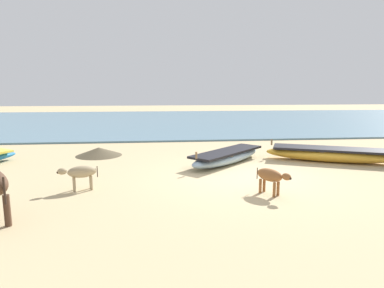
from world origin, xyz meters
TOP-DOWN VIEW (x-y plane):
  - ground at (0.00, 0.00)m, footprint 80.00×80.00m
  - sea_water at (0.00, 16.14)m, footprint 60.00×20.00m
  - fishing_boat_1 at (-0.13, 1.61)m, footprint 3.10×3.06m
  - fishing_boat_4 at (3.39, 1.49)m, footprint 4.30×2.57m
  - calf_near_brown at (0.18, -1.70)m, footprint 0.67×0.85m
  - calf_far_dun at (-4.23, -0.90)m, footprint 0.91×0.44m
  - debris_pile_0 at (-4.54, 3.33)m, footprint 1.99×1.99m

SIDE VIEW (x-z plane):
  - ground at x=0.00m, z-range 0.00..0.00m
  - sea_water at x=0.00m, z-range 0.00..0.08m
  - debris_pile_0 at x=-4.54m, z-range 0.00..0.30m
  - fishing_boat_1 at x=-0.13m, z-range -0.08..0.54m
  - fishing_boat_4 at x=3.39m, z-range -0.08..0.59m
  - calf_far_dun at x=-4.23m, z-range 0.13..0.73m
  - calf_near_brown at x=0.18m, z-range 0.13..0.74m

